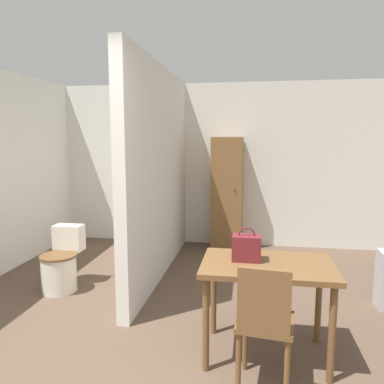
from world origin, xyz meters
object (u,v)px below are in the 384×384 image
handbag (246,248)px  wooden_cabinet (227,193)px  dining_table (267,276)px  wooden_chair (265,322)px  toilet (61,264)px

handbag → wooden_cabinet: size_ratio=0.15×
dining_table → wooden_chair: wooden_chair is taller
wooden_cabinet → dining_table: bearing=-80.0°
dining_table → handbag: bearing=166.8°
wooden_cabinet → toilet: bearing=-131.6°
dining_table → toilet: (-2.19, 0.94, -0.36)m
dining_table → toilet: dining_table is taller
wooden_cabinet → handbag: bearing=-83.0°
toilet → handbag: 2.29m
toilet → wooden_cabinet: 2.60m
wooden_chair → handbag: bearing=112.4°
toilet → handbag: handbag is taller
dining_table → wooden_chair: bearing=-93.5°
wooden_chair → handbag: (-0.13, 0.48, 0.35)m
wooden_chair → handbag: handbag is taller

